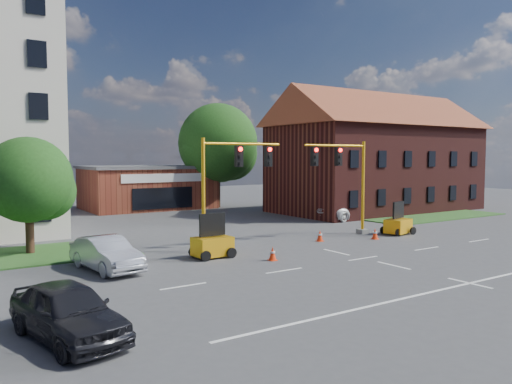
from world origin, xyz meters
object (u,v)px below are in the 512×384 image
signal_mast_east (345,176)px  trailer_west (212,244)px  pickup_white (348,210)px  trailer_east (398,224)px  sedan_dark (68,311)px  signal_mast_west (230,179)px

signal_mast_east → trailer_west: bearing=-171.7°
pickup_white → trailer_east: bearing=152.1°
trailer_west → sedan_dark: size_ratio=0.45×
signal_mast_east → trailer_east: signal_mast_east is taller
signal_mast_east → trailer_east: 4.97m
signal_mast_east → sedan_dark: signal_mast_east is taller
signal_mast_east → trailer_west: signal_mast_east is taller
trailer_west → sedan_dark: bearing=-141.3°
trailer_west → sedan_dark: (-8.91, -7.99, 0.13)m
signal_mast_west → pickup_white: size_ratio=1.15×
signal_mast_east → pickup_white: signal_mast_east is taller
signal_mast_west → sedan_dark: 14.78m
trailer_west → signal_mast_west: bearing=35.5°
pickup_white → sedan_dark: size_ratio=1.13×
trailer_west → pickup_white: 18.76m
signal_mast_east → trailer_west: 11.25m
trailer_west → pickup_white: size_ratio=0.40×
trailer_east → sedan_dark: trailer_east is taller
sedan_dark → trailer_east: bearing=7.8°
trailer_west → trailer_east: bearing=-3.0°
signal_mast_west → pickup_white: signal_mast_west is taller
signal_mast_east → sedan_dark: 21.99m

